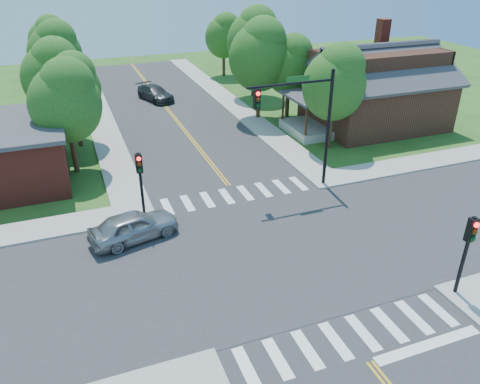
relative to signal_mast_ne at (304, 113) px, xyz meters
name	(u,v)px	position (x,y,z in m)	size (l,w,h in m)	color
ground	(280,250)	(-3.91, -5.59, -4.85)	(100.00, 100.00, 0.00)	#25541A
road_ns	(280,250)	(-3.91, -5.59, -4.83)	(10.00, 90.00, 0.04)	#2D2D30
road_ew	(280,250)	(-3.91, -5.59, -4.83)	(90.00, 10.00, 0.04)	#2D2D30
intersection_patch	(280,250)	(-3.91, -5.59, -4.85)	(10.20, 10.20, 0.06)	#2D2D30
sidewalk_ne	(367,117)	(11.90, 10.23, -4.78)	(40.00, 40.00, 0.14)	#9E9B93
crosswalk_north	(236,195)	(-3.91, 0.61, -4.80)	(8.85, 2.00, 0.01)	white
crosswalk_south	(349,337)	(-3.91, -11.79, -4.80)	(8.85, 2.00, 0.01)	white
centerline	(280,250)	(-3.91, -5.59, -4.80)	(0.30, 90.00, 0.01)	gold
stop_bar	(428,346)	(-1.41, -13.19, -4.85)	(4.60, 0.45, 0.09)	white
signal_mast_ne	(304,113)	(0.00, 0.00, 0.00)	(5.30, 0.42, 7.20)	black
signal_pole_se	(469,242)	(1.69, -11.21, -2.19)	(0.34, 0.42, 3.80)	black
signal_pole_nw	(140,173)	(-9.51, -0.01, -2.19)	(0.34, 0.42, 3.80)	black
house_ne	(376,85)	(11.19, 8.65, -1.52)	(13.05, 8.80, 7.11)	black
tree_e_a	(336,81)	(5.22, 5.24, 0.16)	(4.50, 4.27, 7.65)	#382314
tree_e_b	(290,63)	(5.50, 12.84, -0.17)	(4.20, 3.99, 7.14)	#382314
tree_e_c	(255,38)	(5.20, 20.02, 0.83)	(5.10, 4.85, 8.67)	#382314
tree_e_d	(224,34)	(5.30, 29.25, -0.23)	(4.15, 3.94, 7.06)	#382314
tree_w_a	(66,99)	(-12.52, 7.47, 0.08)	(4.43, 4.21, 7.53)	#382314
tree_w_b	(54,74)	(-13.02, 14.02, 0.22)	(4.56, 4.33, 7.74)	#382314
tree_w_c	(56,51)	(-12.69, 22.50, 0.35)	(4.67, 4.44, 7.94)	#382314
tree_w_d	(50,39)	(-13.07, 31.86, -0.09)	(4.28, 4.06, 7.27)	#382314
tree_house	(260,53)	(2.96, 13.39, 0.74)	(5.02, 4.77, 8.53)	#382314
tree_bldg	(72,85)	(-11.95, 12.20, -0.27)	(4.12, 3.91, 7.00)	#382314
car_silver	(134,227)	(-10.37, -2.09, -4.09)	(4.76, 2.80, 1.52)	#9FA2A5
car_dgrey	(155,94)	(-4.33, 22.03, -4.16)	(3.35, 5.13, 1.38)	#2E3234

